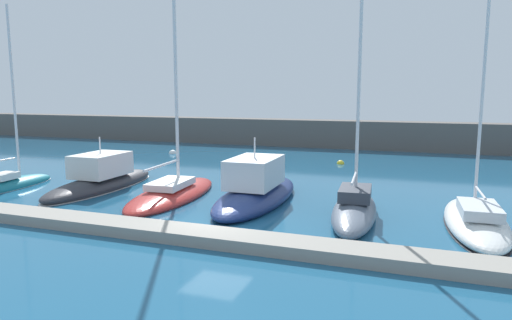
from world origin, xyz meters
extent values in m
plane|color=#1E567A|center=(0.00, 0.00, 0.00)|extent=(120.00, 120.00, 0.00)
cube|color=gray|center=(0.00, -1.75, 0.23)|extent=(37.66, 1.53, 0.46)
cube|color=#5B5651|center=(0.00, 30.47, 1.42)|extent=(108.00, 2.63, 2.84)
ellipsoid|color=#19707F|center=(-15.17, 3.35, 0.11)|extent=(2.26, 6.70, 0.99)
ellipsoid|color=silver|center=(-15.17, 3.35, 0.02)|extent=(2.28, 6.77, 0.12)
cylinder|color=silver|center=(-15.23, 4.16, 5.72)|extent=(0.15, 0.15, 10.22)
cylinder|color=silver|center=(-15.13, 2.80, 1.75)|extent=(0.26, 2.15, 0.10)
cube|color=silver|center=(-15.14, 2.92, 0.79)|extent=(1.21, 1.59, 0.38)
ellipsoid|color=#2D2D33|center=(-9.88, 5.10, 0.23)|extent=(2.82, 9.46, 1.10)
ellipsoid|color=silver|center=(-9.88, 5.10, 0.02)|extent=(2.85, 9.56, 0.12)
cube|color=silver|center=(-9.88, 5.13, 1.44)|extent=(2.31, 3.41, 1.33)
cube|color=black|center=(-9.90, 6.48, 1.64)|extent=(2.05, 0.87, 0.74)
cylinder|color=silver|center=(-9.88, 5.13, 2.60)|extent=(0.08, 0.08, 0.99)
ellipsoid|color=#B72D28|center=(-4.71, 4.56, 0.13)|extent=(3.70, 9.27, 0.97)
cylinder|color=silver|center=(-4.77, 5.31, 7.17)|extent=(0.18, 0.18, 13.12)
cylinder|color=silver|center=(-4.62, 3.38, 1.95)|extent=(0.42, 3.80, 0.13)
cube|color=silver|center=(-4.69, 4.32, 0.79)|extent=(1.93, 3.09, 0.36)
ellipsoid|color=navy|center=(0.02, 5.09, 0.29)|extent=(3.21, 9.68, 1.29)
cube|color=silver|center=(0.03, 4.73, 1.66)|extent=(2.27, 3.65, 1.46)
cube|color=black|center=(0.00, 6.52, 1.88)|extent=(2.01, 0.93, 0.82)
cylinder|color=silver|center=(0.03, 4.73, 2.91)|extent=(0.08, 0.08, 1.04)
ellipsoid|color=slate|center=(5.28, 3.66, 0.29)|extent=(2.51, 7.82, 1.12)
cylinder|color=silver|center=(5.25, 4.08, 8.00)|extent=(0.15, 0.15, 14.30)
cylinder|color=silver|center=(5.35, 2.71, 2.06)|extent=(0.34, 3.13, 0.11)
cube|color=#333842|center=(5.26, 3.86, 1.12)|extent=(1.57, 2.48, 0.54)
ellipsoid|color=white|center=(10.35, 3.94, 0.23)|extent=(2.72, 8.29, 1.03)
ellipsoid|color=black|center=(10.35, 3.94, 0.02)|extent=(2.75, 8.37, 0.12)
cylinder|color=silver|center=(10.33, 4.55, 8.10)|extent=(0.14, 0.14, 14.73)
cylinder|color=silver|center=(10.37, 3.30, 1.66)|extent=(0.19, 2.58, 0.09)
cube|color=silver|center=(10.38, 3.21, 0.96)|extent=(1.58, 2.70, 0.43)
sphere|color=yellow|center=(2.00, 19.49, 0.00)|extent=(0.60, 0.60, 0.60)
sphere|color=white|center=(-13.88, 20.37, 0.00)|extent=(0.72, 0.72, 0.72)
camera|label=1|loc=(7.96, -17.03, 5.71)|focal=32.12mm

